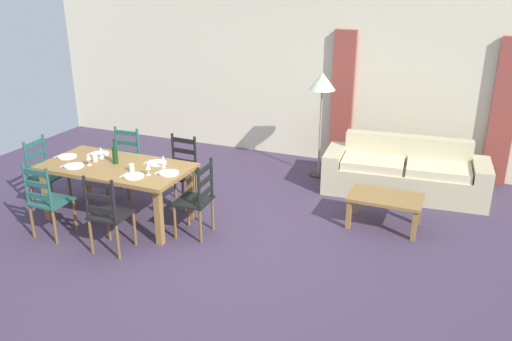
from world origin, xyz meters
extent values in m
cube|color=#44354D|center=(0.00, 0.00, -0.01)|extent=(9.60, 9.60, 0.02)
cube|color=beige|center=(0.00, 3.30, 1.35)|extent=(9.60, 0.16, 2.70)
cube|color=#954035|center=(0.80, 3.16, 1.10)|extent=(0.35, 0.08, 2.20)
cube|color=#954035|center=(3.20, 3.16, 1.10)|extent=(0.35, 0.08, 2.20)
cube|color=olive|center=(-1.30, -0.06, 0.72)|extent=(1.90, 0.96, 0.05)
cube|color=olive|center=(-2.15, -0.44, 0.35)|extent=(0.08, 0.08, 0.70)
cube|color=olive|center=(-0.45, -0.44, 0.35)|extent=(0.08, 0.08, 0.70)
cube|color=olive|center=(-2.15, 0.32, 0.35)|extent=(0.08, 0.08, 0.70)
cube|color=olive|center=(-0.45, 0.32, 0.35)|extent=(0.08, 0.08, 0.70)
cube|color=#23544B|center=(-1.78, -0.74, 0.45)|extent=(0.43, 0.41, 0.03)
cylinder|color=brown|center=(-1.95, -0.57, 0.22)|extent=(0.04, 0.04, 0.43)
cylinder|color=brown|center=(-1.59, -0.58, 0.22)|extent=(0.04, 0.04, 0.43)
cylinder|color=brown|center=(-1.96, -0.91, 0.22)|extent=(0.04, 0.04, 0.43)
cylinder|color=brown|center=(-1.60, -0.92, 0.22)|extent=(0.04, 0.04, 0.43)
cylinder|color=#23544B|center=(-1.96, -0.91, 0.71)|extent=(0.04, 0.04, 0.50)
cylinder|color=#23544B|center=(-1.60, -0.92, 0.71)|extent=(0.04, 0.04, 0.50)
cube|color=#23544B|center=(-1.78, -0.91, 0.58)|extent=(0.38, 0.03, 0.06)
cube|color=#23544B|center=(-1.78, -0.91, 0.73)|extent=(0.38, 0.03, 0.06)
cube|color=#23544B|center=(-1.78, -0.91, 0.88)|extent=(0.38, 0.03, 0.06)
cube|color=black|center=(-0.88, -0.76, 0.45)|extent=(0.44, 0.42, 0.03)
cylinder|color=brown|center=(-1.06, -0.60, 0.22)|extent=(0.04, 0.04, 0.43)
cylinder|color=brown|center=(-0.70, -0.59, 0.22)|extent=(0.04, 0.04, 0.43)
cylinder|color=brown|center=(-1.05, -0.94, 0.22)|extent=(0.04, 0.04, 0.43)
cylinder|color=brown|center=(-0.69, -0.93, 0.22)|extent=(0.04, 0.04, 0.43)
cylinder|color=black|center=(-1.05, -0.94, 0.71)|extent=(0.04, 0.04, 0.50)
cylinder|color=black|center=(-0.69, -0.93, 0.71)|extent=(0.04, 0.04, 0.50)
cube|color=black|center=(-0.87, -0.93, 0.58)|extent=(0.38, 0.04, 0.06)
cube|color=black|center=(-0.87, -0.93, 0.73)|extent=(0.38, 0.04, 0.06)
cube|color=black|center=(-0.87, -0.93, 0.88)|extent=(0.38, 0.04, 0.06)
cube|color=#25594C|center=(-1.75, 0.63, 0.45)|extent=(0.44, 0.42, 0.03)
cylinder|color=brown|center=(-1.56, 0.47, 0.22)|extent=(0.04, 0.04, 0.43)
cylinder|color=brown|center=(-1.92, 0.45, 0.22)|extent=(0.04, 0.04, 0.43)
cylinder|color=brown|center=(-1.58, 0.81, 0.22)|extent=(0.04, 0.04, 0.43)
cylinder|color=brown|center=(-1.94, 0.79, 0.22)|extent=(0.04, 0.04, 0.43)
cylinder|color=#25594C|center=(-1.58, 0.81, 0.71)|extent=(0.04, 0.04, 0.50)
cylinder|color=#25594C|center=(-1.94, 0.79, 0.71)|extent=(0.04, 0.04, 0.50)
cube|color=#25594C|center=(-1.76, 0.80, 0.58)|extent=(0.38, 0.05, 0.06)
cube|color=#25594C|center=(-1.76, 0.80, 0.73)|extent=(0.38, 0.05, 0.06)
cube|color=#25594C|center=(-1.76, 0.80, 0.88)|extent=(0.38, 0.05, 0.06)
cube|color=black|center=(-0.82, 0.63, 0.45)|extent=(0.44, 0.42, 0.03)
cylinder|color=brown|center=(-0.65, 0.46, 0.22)|extent=(0.04, 0.04, 0.43)
cylinder|color=brown|center=(-1.01, 0.47, 0.22)|extent=(0.04, 0.04, 0.43)
cylinder|color=brown|center=(-0.64, 0.80, 0.22)|extent=(0.04, 0.04, 0.43)
cylinder|color=brown|center=(-1.00, 0.81, 0.22)|extent=(0.04, 0.04, 0.43)
cylinder|color=black|center=(-0.64, 0.80, 0.71)|extent=(0.04, 0.04, 0.50)
cylinder|color=black|center=(-1.00, 0.81, 0.71)|extent=(0.04, 0.04, 0.50)
cube|color=black|center=(-0.82, 0.80, 0.58)|extent=(0.38, 0.04, 0.06)
cube|color=black|center=(-0.82, 0.80, 0.73)|extent=(0.38, 0.04, 0.06)
cube|color=black|center=(-0.82, 0.80, 0.88)|extent=(0.38, 0.04, 0.06)
cube|color=#22564D|center=(-2.43, -0.08, 0.45)|extent=(0.43, 0.44, 0.03)
cylinder|color=brown|center=(-2.27, 0.11, 0.22)|extent=(0.04, 0.04, 0.43)
cylinder|color=brown|center=(-2.25, -0.25, 0.22)|extent=(0.04, 0.04, 0.43)
cylinder|color=brown|center=(-2.61, 0.09, 0.22)|extent=(0.04, 0.04, 0.43)
cylinder|color=brown|center=(-2.59, -0.27, 0.22)|extent=(0.04, 0.04, 0.43)
cylinder|color=#22564D|center=(-2.61, 0.09, 0.71)|extent=(0.04, 0.04, 0.50)
cylinder|color=#22564D|center=(-2.59, -0.27, 0.71)|extent=(0.04, 0.04, 0.50)
cube|color=#22564D|center=(-2.60, -0.09, 0.58)|extent=(0.05, 0.38, 0.06)
cube|color=#22564D|center=(-2.60, -0.09, 0.73)|extent=(0.05, 0.38, 0.06)
cube|color=#22564D|center=(-2.60, -0.09, 0.88)|extent=(0.05, 0.38, 0.06)
cube|color=black|center=(-0.20, -0.06, 0.45)|extent=(0.43, 0.44, 0.03)
cylinder|color=brown|center=(-0.36, -0.25, 0.22)|extent=(0.04, 0.04, 0.43)
cylinder|color=brown|center=(-0.38, 0.11, 0.22)|extent=(0.04, 0.04, 0.43)
cylinder|color=brown|center=(-0.02, -0.23, 0.22)|extent=(0.04, 0.04, 0.43)
cylinder|color=brown|center=(-0.04, 0.13, 0.22)|extent=(0.04, 0.04, 0.43)
cylinder|color=black|center=(-0.02, -0.23, 0.71)|extent=(0.04, 0.04, 0.50)
cylinder|color=black|center=(-0.04, 0.13, 0.71)|extent=(0.04, 0.04, 0.50)
cube|color=black|center=(-0.03, -0.05, 0.58)|extent=(0.05, 0.38, 0.06)
cube|color=black|center=(-0.03, -0.05, 0.73)|extent=(0.05, 0.38, 0.06)
cube|color=black|center=(-0.03, -0.05, 0.88)|extent=(0.05, 0.38, 0.06)
cylinder|color=white|center=(-1.75, -0.31, 0.76)|extent=(0.24, 0.24, 0.02)
cube|color=silver|center=(-1.90, -0.31, 0.75)|extent=(0.03, 0.17, 0.01)
cylinder|color=white|center=(-0.85, -0.31, 0.76)|extent=(0.24, 0.24, 0.02)
cube|color=silver|center=(-1.00, -0.31, 0.75)|extent=(0.02, 0.17, 0.01)
cylinder|color=white|center=(-1.75, 0.19, 0.76)|extent=(0.24, 0.24, 0.02)
cube|color=silver|center=(-1.90, 0.19, 0.75)|extent=(0.02, 0.17, 0.01)
cylinder|color=white|center=(-0.85, 0.19, 0.76)|extent=(0.24, 0.24, 0.02)
cube|color=silver|center=(-1.00, 0.19, 0.75)|extent=(0.02, 0.17, 0.01)
cylinder|color=white|center=(-2.08, -0.06, 0.76)|extent=(0.24, 0.24, 0.02)
cube|color=silver|center=(-2.23, -0.06, 0.75)|extent=(0.02, 0.17, 0.01)
cylinder|color=white|center=(-0.52, -0.06, 0.76)|extent=(0.24, 0.24, 0.02)
cube|color=silver|center=(-0.67, -0.06, 0.75)|extent=(0.03, 0.17, 0.01)
cylinder|color=#143819|center=(-1.34, -0.01, 0.86)|extent=(0.07, 0.07, 0.22)
cylinder|color=#143819|center=(-1.34, -0.01, 1.01)|extent=(0.02, 0.02, 0.08)
cylinder|color=black|center=(-1.34, -0.01, 1.06)|extent=(0.03, 0.03, 0.02)
cylinder|color=white|center=(-1.61, -0.20, 0.75)|extent=(0.06, 0.06, 0.01)
cylinder|color=white|center=(-1.61, -0.20, 0.79)|extent=(0.01, 0.01, 0.07)
cone|color=white|center=(-1.61, -0.20, 0.87)|extent=(0.06, 0.06, 0.08)
cylinder|color=white|center=(-0.72, -0.20, 0.75)|extent=(0.06, 0.06, 0.01)
cylinder|color=white|center=(-0.72, -0.20, 0.79)|extent=(0.01, 0.01, 0.07)
cone|color=white|center=(-0.72, -0.20, 0.87)|extent=(0.06, 0.06, 0.08)
cylinder|color=white|center=(-1.63, 0.07, 0.75)|extent=(0.06, 0.06, 0.01)
cylinder|color=white|center=(-1.63, 0.07, 0.79)|extent=(0.01, 0.01, 0.07)
cone|color=white|center=(-1.63, 0.07, 0.87)|extent=(0.06, 0.06, 0.08)
cylinder|color=white|center=(-0.69, 0.09, 0.75)|extent=(0.06, 0.06, 0.01)
cylinder|color=white|center=(-0.69, 0.09, 0.79)|extent=(0.01, 0.01, 0.07)
cone|color=white|center=(-0.69, 0.09, 0.87)|extent=(0.06, 0.06, 0.08)
cylinder|color=beige|center=(-0.99, -0.16, 0.80)|extent=(0.07, 0.07, 0.09)
cylinder|color=beige|center=(-1.64, -0.05, 0.80)|extent=(0.07, 0.07, 0.09)
cube|color=beige|center=(2.00, 2.20, 0.20)|extent=(1.86, 0.95, 0.40)
cube|color=beige|center=(1.97, 2.50, 0.40)|extent=(1.81, 0.35, 0.80)
cube|color=beige|center=(3.01, 2.29, 0.29)|extent=(0.31, 0.82, 0.58)
cube|color=beige|center=(0.98, 2.11, 0.29)|extent=(0.31, 0.82, 0.58)
cube|color=beige|center=(2.45, 2.19, 0.46)|extent=(0.91, 0.71, 0.12)
cube|color=beige|center=(1.55, 2.11, 0.46)|extent=(0.91, 0.71, 0.12)
cube|color=olive|center=(1.92, 1.05, 0.40)|extent=(0.90, 0.56, 0.04)
cube|color=olive|center=(1.52, 0.82, 0.19)|extent=(0.06, 0.06, 0.38)
cube|color=olive|center=(2.32, 0.82, 0.19)|extent=(0.06, 0.06, 0.38)
cube|color=olive|center=(1.52, 1.28, 0.19)|extent=(0.06, 0.06, 0.38)
cube|color=olive|center=(2.32, 1.28, 0.19)|extent=(0.06, 0.06, 0.38)
cylinder|color=#332D28|center=(0.65, 2.45, 0.01)|extent=(0.28, 0.28, 0.03)
cylinder|color=gray|center=(0.65, 2.45, 0.71)|extent=(0.03, 0.03, 1.35)
cone|color=beige|center=(0.65, 2.45, 1.51)|extent=(0.40, 0.40, 0.26)
camera|label=1|loc=(2.74, -5.09, 3.05)|focal=36.66mm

